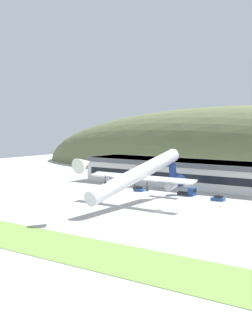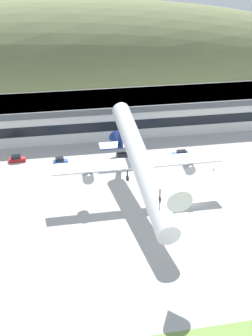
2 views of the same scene
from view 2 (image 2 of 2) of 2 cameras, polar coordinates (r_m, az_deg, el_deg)
The scene contains 9 objects.
ground_plane at distance 99.62m, azimuth 8.14°, elevation -4.16°, with size 357.38×357.38×0.00m, color #B7B5AF.
hill_backdrop at distance 198.36m, azimuth -7.39°, elevation 10.54°, with size 262.77×76.15×64.21m, color #667047.
terminal_building at distance 138.83m, azimuth -1.27°, elevation 6.96°, with size 108.04×20.81×9.64m.
cargo_airplane at distance 95.90m, azimuth 1.64°, elevation 0.85°, with size 35.81×52.73×14.94m.
service_car_0 at distance 120.71m, azimuth -13.18°, elevation 1.09°, with size 4.27×2.11×1.66m.
service_car_1 at distance 121.36m, azimuth 6.72°, elevation 1.71°, with size 4.25×1.82×1.61m.
service_car_2 at distance 117.29m, azimuth -8.03°, elevation 0.81°, with size 3.67×1.94×1.68m.
box_truck at distance 121.02m, azimuth 0.28°, elevation 2.27°, with size 6.26×2.64×3.25m.
traffic_cone_0 at distance 114.95m, azimuth 10.63°, elevation -0.12°, with size 0.52×0.52×0.58m.
Camera 2 is at (-31.16, -81.82, 47.53)m, focal length 50.00 mm.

